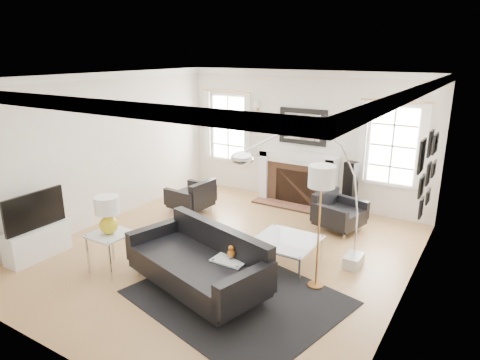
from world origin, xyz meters
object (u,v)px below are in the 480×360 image
Objects in this scene: armchair_left at (193,197)px; coffee_table at (286,242)px; fireplace at (297,179)px; sofa at (201,263)px; armchair_right at (337,213)px; gourd_lamp at (107,212)px; arc_floor_lamp at (302,194)px.

armchair_left reaches higher than coffee_table.
sofa is at bearing -85.26° from fireplace.
fireplace is 1.84× the size of coffee_table.
gourd_lamp is at bearing -125.15° from armchair_right.
sofa is 1.72m from arc_floor_lamp.
gourd_lamp reaches higher than sofa.
sofa is 1.02× the size of arc_floor_lamp.
sofa is (0.32, -3.87, -0.17)m from fireplace.
fireplace is 1.73× the size of armchair_right.
coffee_table is at bearing -96.57° from armchair_right.
coffee_table is 0.41× the size of arc_floor_lamp.
gourd_lamp is at bearing -148.28° from arc_floor_lamp.
arc_floor_lamp is at bearing 50.27° from sofa.
armchair_right is 1.06× the size of coffee_table.
armchair_right is at bearing 92.01° from arc_floor_lamp.
fireplace is 2.83m from coffee_table.
gourd_lamp is (-1.42, -0.32, 0.56)m from sofa.
arc_floor_lamp is at bearing -16.89° from coffee_table.
armchair_left is at bearing 158.56° from arc_floor_lamp.
arc_floor_lamp is at bearing -87.99° from armchair_right.
coffee_table is 1.62× the size of gourd_lamp.
armchair_right is at bearing 54.85° from gourd_lamp.
sofa reaches higher than coffee_table.
gourd_lamp is at bearing -104.69° from fireplace.
fireplace is 3.08m from arc_floor_lamp.
fireplace is 2.98× the size of gourd_lamp.
sofa is 2.48× the size of coffee_table.
sofa is 3.10m from armchair_right.
gourd_lamp reaches higher than coffee_table.
sofa is at bearing 12.54° from gourd_lamp.
arc_floor_lamp reaches higher than gourd_lamp.
coffee_table is (1.02, -2.64, -0.16)m from fireplace.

